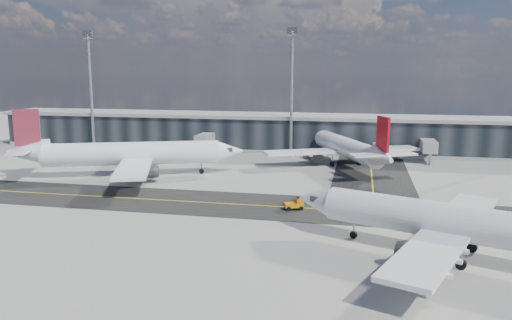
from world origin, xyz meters
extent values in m
plane|color=gray|center=(0.00, 0.00, 0.00)|extent=(300.00, 300.00, 0.00)
cube|color=black|center=(0.00, 4.00, 0.01)|extent=(180.00, 14.00, 0.02)
cube|color=black|center=(18.00, 35.00, 0.01)|extent=(14.00, 50.00, 0.02)
cube|color=yellow|center=(0.00, 4.00, 0.03)|extent=(180.00, 0.25, 0.01)
cube|color=yellow|center=(18.00, 35.00, 0.03)|extent=(0.25, 50.00, 0.01)
cube|color=black|center=(0.00, 55.00, 4.00)|extent=(150.00, 12.00, 8.00)
cube|color=gray|center=(0.00, 55.00, 8.40)|extent=(152.00, 13.00, 0.80)
cube|color=gray|center=(0.00, 55.00, 0.40)|extent=(150.00, 12.20, 0.80)
cube|color=gray|center=(-20.00, 47.00, 3.50)|extent=(3.00, 10.00, 2.40)
cylinder|color=gray|center=(-20.00, 42.00, 1.20)|extent=(0.60, 0.60, 2.40)
cube|color=gray|center=(30.00, 47.00, 3.50)|extent=(3.00, 10.00, 2.40)
cylinder|color=gray|center=(30.00, 42.00, 1.20)|extent=(0.60, 0.60, 2.40)
cylinder|color=gray|center=(-50.00, 48.00, 14.00)|extent=(0.70, 0.70, 28.00)
cube|color=#2D2D30|center=(-50.00, 48.00, 28.20)|extent=(2.50, 0.50, 1.40)
cylinder|color=gray|center=(0.00, 48.00, 14.00)|extent=(0.70, 0.70, 28.00)
cube|color=#2D2D30|center=(0.00, 48.00, 28.20)|extent=(2.50, 0.50, 1.40)
cylinder|color=white|center=(-25.77, 19.39, 4.26)|extent=(31.47, 15.08, 4.26)
cone|color=white|center=(-8.77, 25.66, 4.26)|extent=(6.48, 5.84, 4.26)
cone|color=white|center=(-43.26, 12.93, 4.90)|extent=(7.47, 6.21, 4.26)
cube|color=white|center=(-24.77, 19.76, 3.20)|extent=(17.55, 35.83, 0.53)
cylinder|color=#2D2D30|center=(-25.99, 26.12, 2.02)|extent=(5.05, 3.85, 2.45)
cylinder|color=#2D2D30|center=(-21.55, 14.13, 2.02)|extent=(5.05, 3.85, 2.45)
cube|color=silver|center=(-25.99, 26.12, 2.88)|extent=(2.15, 1.14, 0.85)
cube|color=silver|center=(-21.55, 14.13, 2.88)|extent=(2.15, 1.14, 0.85)
cube|color=maroon|center=(-42.76, 13.11, 9.38)|extent=(4.36, 2.00, 6.61)
cube|color=white|center=(-43.26, 12.93, 5.54)|extent=(7.23, 13.03, 0.37)
cube|color=#2D2D30|center=(-9.27, 25.48, 4.69)|extent=(2.81, 2.94, 0.75)
cylinder|color=gray|center=(-13.77, 23.82, 1.28)|extent=(0.33, 0.33, 2.13)
cylinder|color=black|center=(-13.77, 23.82, 0.48)|extent=(1.03, 0.68, 0.96)
cylinder|color=black|center=(-27.88, 22.02, 0.59)|extent=(1.28, 0.91, 1.17)
cylinder|color=black|center=(-25.66, 16.02, 0.59)|extent=(1.28, 0.91, 1.17)
cylinder|color=white|center=(12.47, 38.31, 3.91)|extent=(15.88, 28.26, 3.91)
cone|color=white|center=(5.48, 53.39, 3.91)|extent=(5.60, 6.08, 3.91)
cone|color=white|center=(19.66, 22.78, 4.50)|extent=(6.01, 6.97, 3.91)
cube|color=white|center=(12.06, 39.19, 2.93)|extent=(32.21, 18.41, 0.49)
cylinder|color=#2D2D30|center=(6.32, 37.62, 1.86)|extent=(3.77, 4.67, 2.25)
cylinder|color=#2D2D30|center=(16.97, 42.55, 1.86)|extent=(3.77, 4.67, 2.25)
cube|color=silver|center=(6.32, 37.62, 2.64)|extent=(1.18, 1.94, 0.78)
cube|color=silver|center=(16.97, 42.55, 2.64)|extent=(1.18, 1.94, 0.78)
cube|color=#A40B14|center=(19.45, 23.23, 8.60)|extent=(2.13, 3.91, 6.06)
cube|color=white|center=(19.66, 22.78, 5.08)|extent=(11.80, 7.42, 0.34)
cube|color=#2D2D30|center=(5.69, 52.94, 4.30)|extent=(2.77, 2.68, 0.68)
cylinder|color=gray|center=(7.54, 48.95, 1.17)|extent=(0.31, 0.31, 1.96)
cylinder|color=black|center=(7.54, 48.95, 0.44)|extent=(0.68, 0.94, 0.88)
cylinder|color=black|center=(10.22, 36.19, 0.54)|extent=(0.90, 1.18, 1.08)
cylinder|color=black|center=(15.54, 38.65, 0.54)|extent=(0.90, 1.18, 1.08)
cylinder|color=silver|center=(26.07, -11.95, 3.87)|extent=(28.41, 14.26, 3.87)
cone|color=silver|center=(10.78, -5.91, 3.87)|extent=(5.92, 5.38, 3.87)
cube|color=silver|center=(25.17, -11.60, 2.90)|extent=(16.58, 32.37, 0.48)
cylinder|color=#2D2D30|center=(22.14, -16.64, 1.84)|extent=(4.60, 3.56, 2.22)
cylinder|color=#2D2D30|center=(26.40, -5.85, 1.84)|extent=(4.60, 3.56, 2.22)
cube|color=silver|center=(22.14, -16.64, 2.61)|extent=(1.94, 1.07, 0.77)
cube|color=silver|center=(26.40, -5.85, 2.61)|extent=(1.94, 1.07, 0.77)
cube|color=#2D2D30|center=(11.23, -6.09, 4.26)|extent=(2.58, 2.69, 0.68)
cylinder|color=gray|center=(15.27, -7.69, 1.16)|extent=(0.30, 0.30, 1.93)
cylinder|color=black|center=(15.27, -7.69, 0.44)|extent=(0.93, 0.63, 0.87)
cylinder|color=black|center=(25.90, -15.01, 0.53)|extent=(1.17, 0.84, 1.06)
cylinder|color=black|center=(28.04, -9.61, 0.53)|extent=(1.17, 0.84, 1.06)
cube|color=orange|center=(6.77, 2.99, 0.67)|extent=(2.96, 2.08, 0.63)
cube|color=orange|center=(7.54, 3.25, 1.26)|extent=(1.32, 1.43, 0.81)
cube|color=black|center=(7.54, 3.25, 1.57)|extent=(1.22, 1.36, 0.22)
cylinder|color=black|center=(7.43, 3.83, 0.31)|extent=(0.67, 0.42, 0.63)
cylinder|color=black|center=(7.82, 2.73, 0.31)|extent=(0.67, 0.42, 0.63)
cylinder|color=black|center=(5.73, 3.24, 0.31)|extent=(0.67, 0.42, 0.63)
cylinder|color=black|center=(6.12, 2.14, 0.31)|extent=(0.67, 0.42, 0.63)
imported|color=white|center=(5.23, 44.00, 0.81)|extent=(4.88, 6.40, 1.61)
camera|label=1|loc=(15.61, -65.12, 19.67)|focal=35.00mm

